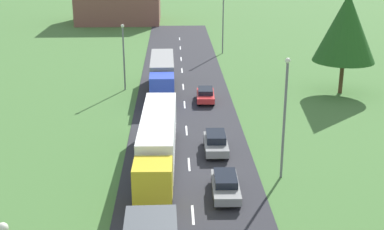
% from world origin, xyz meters
% --- Properties ---
extents(road, '(10.00, 140.00, 0.06)m').
position_xyz_m(road, '(0.00, 24.50, 0.03)').
color(road, '#2B2B30').
rests_on(road, ground).
extents(truck_second, '(2.81, 14.81, 3.65)m').
position_xyz_m(truck_second, '(-2.32, 31.29, 2.15)').
color(truck_second, yellow).
rests_on(truck_second, road).
extents(truck_third, '(2.60, 12.36, 3.62)m').
position_xyz_m(truck_third, '(-2.31, 50.63, 2.12)').
color(truck_third, blue).
rests_on(truck_third, road).
extents(car_third, '(1.86, 4.45, 1.38)m').
position_xyz_m(car_third, '(2.28, 26.60, 0.80)').
color(car_third, gray).
rests_on(car_third, road).
extents(car_fourth, '(1.86, 4.32, 1.52)m').
position_xyz_m(car_fourth, '(2.22, 34.01, 0.85)').
color(car_fourth, gray).
rests_on(car_fourth, road).
extents(car_fifth, '(1.94, 4.15, 1.34)m').
position_xyz_m(car_fifth, '(2.20, 47.33, 0.77)').
color(car_fifth, red).
rests_on(car_fifth, road).
extents(lamppost_second, '(0.36, 0.36, 8.77)m').
position_xyz_m(lamppost_second, '(6.56, 29.28, 4.87)').
color(lamppost_second, slate).
rests_on(lamppost_second, ground).
extents(lamppost_third, '(0.36, 0.36, 7.35)m').
position_xyz_m(lamppost_third, '(-6.52, 52.09, 4.14)').
color(lamppost_third, slate).
rests_on(lamppost_third, ground).
extents(lamppost_fourth, '(0.36, 0.36, 9.24)m').
position_xyz_m(lamppost_fourth, '(6.10, 70.51, 5.11)').
color(lamppost_fourth, slate).
rests_on(lamppost_fourth, ground).
extents(tree_oak, '(6.61, 6.61, 10.86)m').
position_xyz_m(tree_oak, '(17.17, 49.99, 7.21)').
color(tree_oak, '#513823').
rests_on(tree_oak, ground).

